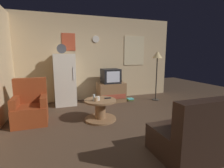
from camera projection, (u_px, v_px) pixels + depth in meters
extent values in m
plane|color=#4C3828|center=(129.00, 126.00, 3.50)|extent=(12.00, 12.00, 0.00)
cube|color=#D1B284|center=(98.00, 59.00, 5.55)|extent=(5.20, 0.10, 2.68)
cube|color=beige|center=(134.00, 51.00, 5.86)|extent=(0.76, 0.02, 1.00)
cube|color=#C64C2D|center=(69.00, 42.00, 5.10)|extent=(0.40, 0.02, 0.52)
cylinder|color=silver|center=(96.00, 39.00, 5.35)|extent=(0.22, 0.03, 0.22)
cube|color=silver|center=(65.00, 80.00, 4.92)|extent=(0.60, 0.60, 1.50)
cylinder|color=silver|center=(73.00, 74.00, 4.67)|extent=(0.02, 0.02, 0.36)
cylinder|color=#4C4C51|center=(62.00, 49.00, 4.68)|extent=(0.26, 0.04, 0.26)
cube|color=#8E6642|center=(111.00, 92.00, 5.30)|extent=(0.84, 0.52, 0.60)
cube|color=#AD4733|center=(114.00, 97.00, 5.07)|extent=(0.76, 0.01, 0.14)
cube|color=black|center=(111.00, 76.00, 5.21)|extent=(0.54, 0.50, 0.44)
cube|color=silver|center=(113.00, 77.00, 4.97)|extent=(0.41, 0.01, 0.33)
cylinder|color=#332D28|center=(155.00, 100.00, 5.54)|extent=(0.24, 0.24, 0.02)
cylinder|color=#332D28|center=(156.00, 79.00, 5.42)|extent=(0.04, 0.04, 1.40)
cone|color=#F2D18C|center=(157.00, 55.00, 5.29)|extent=(0.32, 0.32, 0.22)
cylinder|color=#8E6642|center=(100.00, 119.00, 3.85)|extent=(0.72, 0.72, 0.04)
cylinder|color=#8E6642|center=(100.00, 110.00, 3.81)|extent=(0.24, 0.24, 0.43)
cylinder|color=#8E6642|center=(100.00, 101.00, 3.77)|extent=(0.72, 0.72, 0.04)
cylinder|color=silver|center=(94.00, 98.00, 3.65)|extent=(0.05, 0.05, 0.15)
cylinder|color=silver|center=(98.00, 98.00, 3.70)|extent=(0.08, 0.08, 0.09)
cylinder|color=tan|center=(96.00, 99.00, 3.64)|extent=(0.08, 0.08, 0.09)
cube|color=black|center=(108.00, 98.00, 3.87)|extent=(0.15, 0.05, 0.02)
cube|color=maroon|center=(31.00, 114.00, 3.63)|extent=(0.68, 0.68, 0.40)
cube|color=maroon|center=(31.00, 90.00, 3.78)|extent=(0.68, 0.16, 0.56)
cube|color=maroon|center=(15.00, 102.00, 3.48)|extent=(0.12, 0.60, 0.20)
cube|color=maroon|center=(44.00, 100.00, 3.66)|extent=(0.12, 0.60, 0.20)
cube|color=black|center=(206.00, 138.00, 2.60)|extent=(1.70, 0.80, 0.40)
cube|color=#586646|center=(130.00, 100.00, 5.41)|extent=(0.17, 0.12, 0.03)
cube|color=olive|center=(130.00, 100.00, 5.40)|extent=(0.20, 0.15, 0.03)
cube|color=#4CC1C3|center=(130.00, 99.00, 5.40)|extent=(0.19, 0.18, 0.03)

